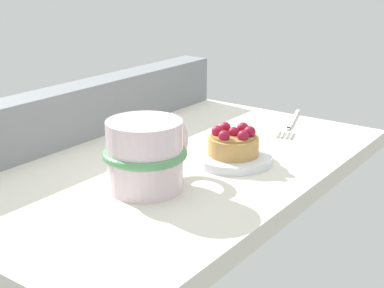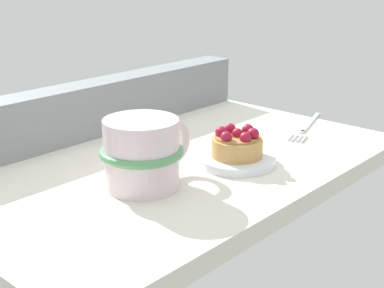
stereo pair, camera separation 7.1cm
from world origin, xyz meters
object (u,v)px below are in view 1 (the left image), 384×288
(raspberry_tart, at_px, (233,143))
(dessert_fork, at_px, (291,123))
(coffee_mug, at_px, (146,154))
(dessert_plate, at_px, (233,158))

(raspberry_tart, distance_m, dessert_fork, 0.22)
(coffee_mug, relative_size, dessert_fork, 0.80)
(dessert_plate, bearing_deg, dessert_fork, 4.66)
(raspberry_tart, bearing_deg, coffee_mug, 164.75)
(dessert_plate, height_order, coffee_mug, coffee_mug)
(dessert_plate, xyz_separation_m, coffee_mug, (-0.14, 0.04, 0.04))
(dessert_plate, xyz_separation_m, dessert_fork, (0.21, 0.02, -0.00))
(coffee_mug, distance_m, dessert_fork, 0.36)
(dessert_plate, distance_m, coffee_mug, 0.15)
(dessert_plate, height_order, raspberry_tart, raspberry_tart)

